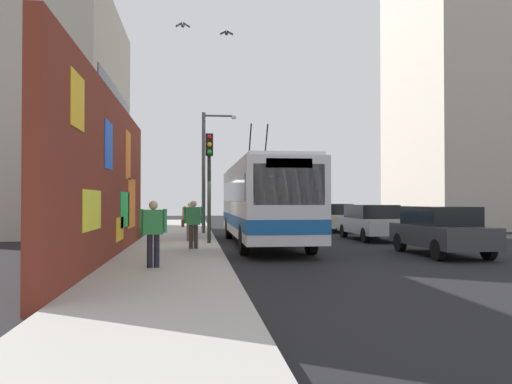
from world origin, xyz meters
TOP-DOWN VIEW (x-y plane):
  - ground_plane at (0.00, 0.00)m, footprint 80.00×80.00m
  - sidewalk_slab at (0.00, 1.60)m, footprint 48.00×3.20m
  - graffiti_wall at (-3.91, 3.35)m, footprint 14.15×0.32m
  - building_far_left at (10.24, 9.20)m, footprint 12.77×7.77m
  - building_far_right at (12.12, -17.00)m, footprint 9.56×8.45m
  - city_bus at (0.94, -1.80)m, footprint 11.30×2.50m
  - parked_car_dark_gray at (-3.46, -7.00)m, footprint 4.19×1.81m
  - parked_car_silver at (2.95, -7.00)m, footprint 4.60×1.86m
  - parked_car_champagne at (9.45, -7.00)m, footprint 4.91×1.93m
  - parked_car_white at (15.82, -7.00)m, footprint 4.20×1.95m
  - pedestrian_near_wall at (-6.49, 1.91)m, footprint 0.22×0.73m
  - pedestrian_midblock at (1.44, 1.06)m, footprint 0.22×0.64m
  - pedestrian_at_curb at (-1.79, 0.95)m, footprint 0.22×0.73m
  - traffic_light at (0.27, 0.35)m, footprint 0.49×0.28m
  - street_lamp at (6.28, 0.24)m, footprint 0.44×1.74m

SIDE VIEW (x-z plane):
  - ground_plane at x=0.00m, z-range 0.00..0.00m
  - sidewalk_slab at x=0.00m, z-range 0.00..0.15m
  - parked_car_dark_gray at x=-3.46m, z-range 0.04..1.62m
  - parked_car_white at x=15.82m, z-range 0.04..1.62m
  - parked_car_silver at x=2.95m, z-range 0.05..1.63m
  - parked_car_champagne at x=9.45m, z-range 0.05..1.63m
  - pedestrian_midblock at x=1.44m, z-range 0.27..1.83m
  - pedestrian_near_wall at x=-6.49m, z-range 0.28..1.90m
  - pedestrian_at_curb at x=-1.79m, z-range 0.28..1.91m
  - city_bus at x=0.94m, z-range -0.71..4.29m
  - graffiti_wall at x=-3.91m, z-range 0.00..4.81m
  - traffic_light at x=0.27m, z-range 0.87..5.05m
  - street_lamp at x=6.28m, z-range 0.63..6.65m
  - building_far_left at x=10.24m, z-range 0.00..12.69m
  - building_far_right at x=12.12m, z-range 0.00..20.47m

